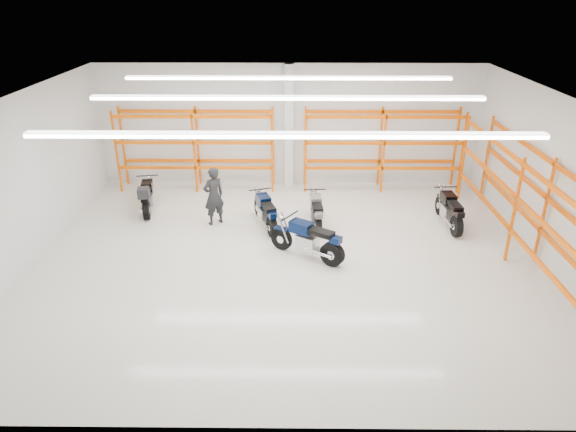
{
  "coord_description": "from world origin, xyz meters",
  "views": [
    {
      "loc": [
        0.14,
        -12.58,
        7.05
      ],
      "look_at": [
        0.02,
        0.5,
        1.1
      ],
      "focal_mm": 32.0,
      "sensor_mm": 36.0,
      "label": 1
    }
  ],
  "objects_px": {
    "motorcycle_back_a": "(147,197)",
    "structural_column": "(289,127)",
    "motorcycle_back_c": "(316,212)",
    "motorcycle_back_d": "(450,211)",
    "standing_man": "(214,196)",
    "motorcycle_back_b": "(266,213)",
    "motorcycle_main": "(310,241)"
  },
  "relations": [
    {
      "from": "structural_column",
      "to": "motorcycle_main",
      "type": "bearing_deg",
      "value": -83.84
    },
    {
      "from": "motorcycle_back_d",
      "to": "standing_man",
      "type": "height_order",
      "value": "standing_man"
    },
    {
      "from": "motorcycle_back_b",
      "to": "standing_man",
      "type": "height_order",
      "value": "standing_man"
    },
    {
      "from": "structural_column",
      "to": "motorcycle_back_c",
      "type": "bearing_deg",
      "value": -76.47
    },
    {
      "from": "motorcycle_back_b",
      "to": "motorcycle_back_c",
      "type": "bearing_deg",
      "value": 3.41
    },
    {
      "from": "motorcycle_main",
      "to": "motorcycle_back_c",
      "type": "distance_m",
      "value": 2.09
    },
    {
      "from": "motorcycle_back_a",
      "to": "motorcycle_main",
      "type": "bearing_deg",
      "value": -30.37
    },
    {
      "from": "motorcycle_back_b",
      "to": "motorcycle_back_d",
      "type": "height_order",
      "value": "motorcycle_back_d"
    },
    {
      "from": "motorcycle_back_a",
      "to": "motorcycle_back_c",
      "type": "distance_m",
      "value": 5.7
    },
    {
      "from": "motorcycle_main",
      "to": "motorcycle_back_c",
      "type": "relative_size",
      "value": 0.97
    },
    {
      "from": "motorcycle_main",
      "to": "structural_column",
      "type": "relative_size",
      "value": 0.46
    },
    {
      "from": "motorcycle_back_d",
      "to": "standing_man",
      "type": "distance_m",
      "value": 7.45
    },
    {
      "from": "motorcycle_back_a",
      "to": "motorcycle_back_b",
      "type": "bearing_deg",
      "value": -15.92
    },
    {
      "from": "standing_man",
      "to": "structural_column",
      "type": "relative_size",
      "value": 0.42
    },
    {
      "from": "motorcycle_main",
      "to": "motorcycle_back_d",
      "type": "bearing_deg",
      "value": 25.48
    },
    {
      "from": "standing_man",
      "to": "motorcycle_back_c",
      "type": "bearing_deg",
      "value": 140.99
    },
    {
      "from": "standing_man",
      "to": "motorcycle_back_a",
      "type": "bearing_deg",
      "value": -55.47
    },
    {
      "from": "motorcycle_back_c",
      "to": "structural_column",
      "type": "relative_size",
      "value": 0.47
    },
    {
      "from": "motorcycle_back_d",
      "to": "structural_column",
      "type": "relative_size",
      "value": 0.5
    },
    {
      "from": "motorcycle_main",
      "to": "motorcycle_back_c",
      "type": "xyz_separation_m",
      "value": [
        0.26,
        2.07,
        -0.06
      ]
    },
    {
      "from": "motorcycle_main",
      "to": "motorcycle_back_a",
      "type": "distance_m",
      "value": 6.19
    },
    {
      "from": "standing_man",
      "to": "structural_column",
      "type": "xyz_separation_m",
      "value": [
        2.34,
        3.49,
        1.3
      ]
    },
    {
      "from": "motorcycle_back_b",
      "to": "motorcycle_back_d",
      "type": "distance_m",
      "value": 5.79
    },
    {
      "from": "motorcycle_back_a",
      "to": "motorcycle_back_c",
      "type": "bearing_deg",
      "value": -10.64
    },
    {
      "from": "motorcycle_back_c",
      "to": "motorcycle_back_b",
      "type": "bearing_deg",
      "value": -176.59
    },
    {
      "from": "motorcycle_main",
      "to": "motorcycle_back_c",
      "type": "height_order",
      "value": "motorcycle_main"
    },
    {
      "from": "structural_column",
      "to": "motorcycle_back_a",
      "type": "bearing_deg",
      "value": -150.87
    },
    {
      "from": "motorcycle_back_b",
      "to": "motorcycle_back_d",
      "type": "xyz_separation_m",
      "value": [
        5.79,
        0.15,
        0.01
      ]
    },
    {
      "from": "motorcycle_back_d",
      "to": "standing_man",
      "type": "bearing_deg",
      "value": 178.94
    },
    {
      "from": "motorcycle_back_a",
      "to": "structural_column",
      "type": "height_order",
      "value": "structural_column"
    },
    {
      "from": "motorcycle_back_b",
      "to": "motorcycle_back_c",
      "type": "relative_size",
      "value": 1.01
    },
    {
      "from": "motorcycle_back_d",
      "to": "standing_man",
      "type": "xyz_separation_m",
      "value": [
        -7.43,
        0.14,
        0.43
      ]
    }
  ]
}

